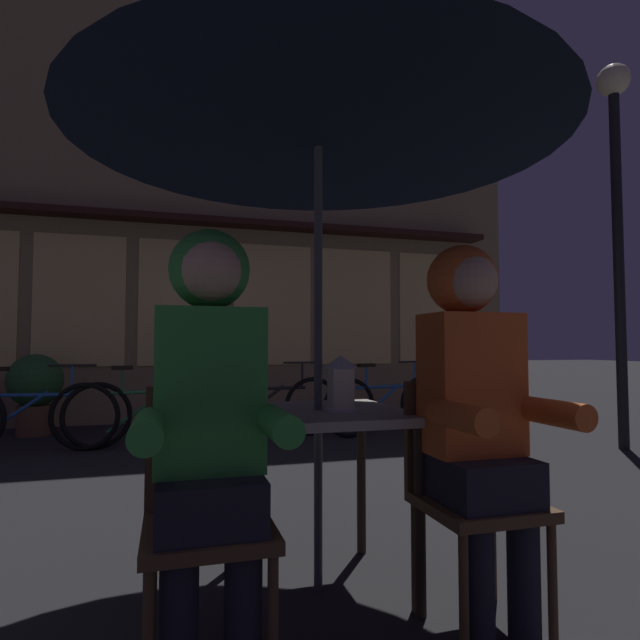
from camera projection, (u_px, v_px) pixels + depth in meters
The scene contains 15 objects.
ground_plane at pixel (318, 590), 2.14m from camera, with size 60.00×60.00×0.00m, color #232326.
cafe_table at pixel (318, 434), 2.17m from camera, with size 0.72×0.72×0.74m.
patio_umbrella at pixel (318, 105), 2.24m from camera, with size 2.10×2.10×2.31m.
lantern at pixel (341, 382), 2.14m from camera, with size 0.11×0.11×0.23m.
chair_left at pixel (208, 506), 1.68m from camera, with size 0.40×0.40×0.87m.
chair_right at pixel (468, 484), 1.94m from camera, with size 0.40×0.40×0.87m.
person_left_hooded at pixel (210, 397), 1.64m from camera, with size 0.45×0.56×1.40m.
person_right_hooded at pixel (475, 390), 1.91m from camera, with size 0.45×0.56×1.40m.
shopfront_building at pixel (182, 200), 7.34m from camera, with size 10.00×0.93×6.20m.
street_lamp at pixel (616, 177), 5.21m from camera, with size 0.32×0.32×3.88m.
bicycle_second at pixel (27, 416), 4.90m from camera, with size 1.68×0.24×0.84m.
bicycle_third at pixel (151, 411), 5.26m from camera, with size 1.67×0.28×0.84m.
bicycle_fourth at pixel (268, 406), 5.70m from camera, with size 1.68×0.10×0.84m.
bicycle_fifth at pixel (387, 404), 5.94m from camera, with size 1.66×0.35×0.84m.
potted_plant at pixel (35, 387), 5.87m from camera, with size 0.60×0.60×0.92m.
Camera 1 is at (-0.61, -2.11, 1.01)m, focal length 29.01 mm.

